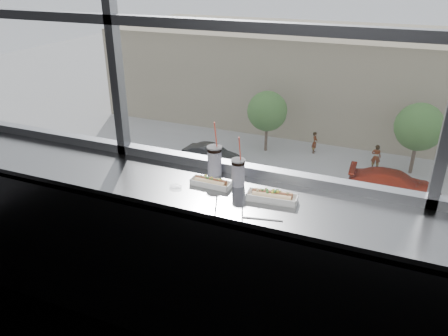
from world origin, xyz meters
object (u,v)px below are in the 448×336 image
at_px(wrapper, 176,186).
at_px(tree_center, 419,127).
at_px(hotdog_tray_right, 272,196).
at_px(car_far_b, 395,180).
at_px(hotdog_tray_left, 211,182).
at_px(pedestrian_b, 376,155).
at_px(soda_cup_left, 215,159).
at_px(soda_cup_right, 238,171).
at_px(car_near_a, 90,187).
at_px(pedestrian_a, 315,140).
at_px(loose_straw, 262,219).
at_px(car_near_c, 401,254).
at_px(tree_left, 267,111).
at_px(car_far_a, 211,152).

xyz_separation_m(wrapper, tree_center, (2.65, 28.35, -8.69)).
relative_size(hotdog_tray_right, car_far_b, 0.05).
height_order(hotdog_tray_left, hotdog_tray_right, hotdog_tray_right).
relative_size(hotdog_tray_left, car_far_b, 0.04).
height_order(hotdog_tray_left, pedestrian_b, hotdog_tray_left).
height_order(soda_cup_left, soda_cup_right, soda_cup_left).
relative_size(car_near_a, pedestrian_a, 3.11).
bearing_deg(car_near_a, hotdog_tray_right, -137.46).
xyz_separation_m(loose_straw, car_near_c, (1.77, 16.49, -10.92)).
bearing_deg(pedestrian_b, car_far_b, 110.93).
bearing_deg(soda_cup_right, tree_center, 85.30).
xyz_separation_m(hotdog_tray_right, tree_left, (-8.51, 28.28, -8.90)).
distance_m(wrapper, car_far_a, 28.86).
xyz_separation_m(soda_cup_right, car_far_a, (-11.10, 24.17, -11.20)).
bearing_deg(car_near_c, tree_center, -0.78).
xyz_separation_m(soda_cup_left, car_far_b, (1.55, 24.08, -11.07)).
bearing_deg(soda_cup_left, tree_left, 106.03).
bearing_deg(pedestrian_b, car_near_a, 37.16).
bearing_deg(wrapper, pedestrian_b, 89.47).
bearing_deg(tree_center, car_far_a, -163.40).
xyz_separation_m(hotdog_tray_right, wrapper, (-0.58, -0.07, -0.02)).
height_order(car_near_a, car_far_a, car_near_a).
relative_size(wrapper, pedestrian_b, 0.04).
xyz_separation_m(soda_cup_left, car_near_a, (-15.35, 16.08, -11.10)).
relative_size(soda_cup_left, soda_cup_right, 1.11).
height_order(soda_cup_right, pedestrian_b, soda_cup_right).
bearing_deg(wrapper, tree_left, 105.63).
relative_size(soda_cup_left, car_far_b, 0.06).
height_order(pedestrian_a, tree_center, tree_center).
distance_m(hotdog_tray_right, soda_cup_right, 0.28).
bearing_deg(pedestrian_b, tree_center, -173.58).
relative_size(hotdog_tray_left, car_near_a, 0.04).
bearing_deg(car_near_c, car_far_a, 59.26).
bearing_deg(pedestrian_a, soda_cup_right, -170.91).
relative_size(pedestrian_a, pedestrian_b, 0.91).
height_order(car_far_b, tree_center, tree_center).
distance_m(soda_cup_left, car_far_a, 28.72).
distance_m(soda_cup_right, car_near_a, 25.02).
xyz_separation_m(wrapper, pedestrian_b, (0.26, 28.08, -10.97)).
distance_m(soda_cup_right, tree_center, 29.60).
bearing_deg(wrapper, car_near_c, 81.81).
height_order(soda_cup_right, car_near_c, soda_cup_right).
bearing_deg(car_far_b, wrapper, 174.60).
relative_size(wrapper, car_near_c, 0.01).
relative_size(pedestrian_b, tree_left, 0.46).
bearing_deg(loose_straw, hotdog_tray_left, 136.37).
bearing_deg(wrapper, loose_straw, -13.32).
distance_m(hotdog_tray_right, pedestrian_b, 30.09).
bearing_deg(car_near_c, hotdog_tray_right, 174.38).
xyz_separation_m(soda_cup_right, tree_left, (-8.26, 28.17, -8.97)).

